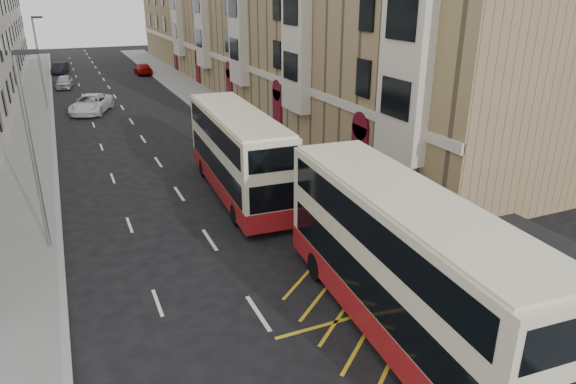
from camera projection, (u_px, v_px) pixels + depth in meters
name	position (u px, v px, depth m)	size (l,w,h in m)	color
pavement_right	(238.00, 122.00, 42.46)	(4.00, 120.00, 0.15)	slate
pavement_left	(31.00, 142.00, 36.64)	(3.00, 120.00, 0.15)	slate
kerb_right	(214.00, 124.00, 41.71)	(0.25, 120.00, 0.15)	gray
kerb_left	(54.00, 140.00, 37.20)	(0.25, 120.00, 0.15)	gray
road_markings	(116.00, 98.00, 52.26)	(10.00, 110.00, 0.01)	silver
terrace_right	(250.00, 17.00, 55.43)	(10.75, 79.00, 15.25)	#917654
bus_shelter	(558.00, 267.00, 15.95)	(1.65, 4.25, 2.70)	black
guard_railing	(386.00, 236.00, 20.86)	(0.06, 6.56, 1.01)	red
street_lamp_near	(32.00, 142.00, 20.07)	(0.93, 0.18, 8.00)	slate
street_lamp_far	(39.00, 58.00, 45.63)	(0.93, 0.18, 8.00)	slate
double_decker_front	(402.00, 264.00, 15.63)	(3.52, 11.95, 4.70)	beige
double_decker_rear	(238.00, 154.00, 26.59)	(3.18, 11.42, 4.51)	beige
pedestrian_near	(518.00, 276.00, 17.47)	(0.69, 0.45, 1.89)	black
pedestrian_mid	(438.00, 237.00, 20.44)	(0.82, 0.64, 1.69)	black
pedestrian_far	(437.00, 236.00, 20.68)	(0.93, 0.39, 1.58)	black
white_van	(91.00, 104.00, 45.64)	(2.66, 5.77, 1.60)	silver
car_silver	(64.00, 82.00, 57.33)	(1.66, 4.13, 1.41)	#9A9EA2
car_dark	(60.00, 68.00, 67.67)	(1.48, 4.25, 1.40)	black
car_red	(143.00, 69.00, 67.00)	(1.94, 4.78, 1.39)	#950400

